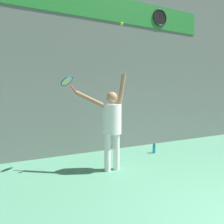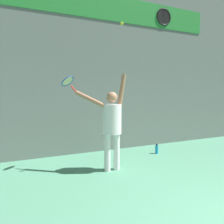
{
  "view_description": "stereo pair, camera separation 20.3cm",
  "coord_description": "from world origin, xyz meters",
  "px_view_note": "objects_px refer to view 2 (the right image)",
  "views": [
    {
      "loc": [
        -2.8,
        -0.89,
        1.64
      ],
      "look_at": [
        -0.75,
        3.11,
        1.24
      ],
      "focal_mm": 35.0,
      "sensor_mm": 36.0,
      "label": 1
    },
    {
      "loc": [
        -2.62,
        -0.98,
        1.64
      ],
      "look_at": [
        -0.75,
        3.11,
        1.24
      ],
      "focal_mm": 35.0,
      "sensor_mm": 36.0,
      "label": 2
    }
  ],
  "objects_px": {
    "tennis_player": "(112,122)",
    "tennis_ball": "(122,24)",
    "scoreboard_clock": "(164,17)",
    "tennis_racket": "(68,82)",
    "water_bottle": "(157,149)"
  },
  "relations": [
    {
      "from": "tennis_racket",
      "to": "water_bottle",
      "type": "relative_size",
      "value": 1.49
    },
    {
      "from": "scoreboard_clock",
      "to": "tennis_racket",
      "type": "bearing_deg",
      "value": -163.62
    },
    {
      "from": "tennis_player",
      "to": "tennis_ball",
      "type": "bearing_deg",
      "value": -16.16
    },
    {
      "from": "tennis_player",
      "to": "tennis_racket",
      "type": "bearing_deg",
      "value": 144.7
    },
    {
      "from": "scoreboard_clock",
      "to": "tennis_ball",
      "type": "distance_m",
      "value": 2.85
    },
    {
      "from": "tennis_racket",
      "to": "tennis_ball",
      "type": "bearing_deg",
      "value": -31.87
    },
    {
      "from": "tennis_racket",
      "to": "tennis_ball",
      "type": "height_order",
      "value": "tennis_ball"
    },
    {
      "from": "tennis_racket",
      "to": "tennis_ball",
      "type": "xyz_separation_m",
      "value": [
        0.97,
        -0.6,
        1.16
      ]
    },
    {
      "from": "scoreboard_clock",
      "to": "tennis_racket",
      "type": "height_order",
      "value": "scoreboard_clock"
    },
    {
      "from": "tennis_racket",
      "to": "water_bottle",
      "type": "bearing_deg",
      "value": 2.51
    },
    {
      "from": "water_bottle",
      "to": "tennis_player",
      "type": "bearing_deg",
      "value": -158.32
    },
    {
      "from": "scoreboard_clock",
      "to": "tennis_player",
      "type": "bearing_deg",
      "value": -148.51
    },
    {
      "from": "scoreboard_clock",
      "to": "tennis_ball",
      "type": "bearing_deg",
      "value": -145.25
    },
    {
      "from": "tennis_player",
      "to": "tennis_ball",
      "type": "height_order",
      "value": "tennis_ball"
    },
    {
      "from": "tennis_ball",
      "to": "tennis_player",
      "type": "bearing_deg",
      "value": 163.84
    }
  ]
}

